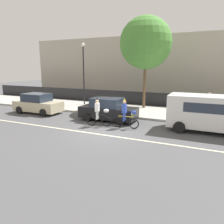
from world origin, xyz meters
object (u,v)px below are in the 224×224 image
Objects in this scene: parade_cyclist_zebra at (99,114)px; street_lamp_post at (83,65)px; parade_cyclist_cobalt at (126,115)px; parked_car_beige at (38,104)px; parked_car_black at (108,110)px; parked_van_white at (214,111)px; pedestrian_onlooker at (209,102)px.

street_lamp_post reaches higher than parade_cyclist_zebra.
parade_cyclist_cobalt is 0.47× the size of parked_car_beige.
parked_car_black is at bearing -43.31° from street_lamp_post.
parade_cyclist_cobalt reaches higher than parked_car_black.
parked_van_white reaches higher than parked_car_black.
street_lamp_post is at bearing -174.71° from pedestrian_onlooker.
parade_cyclist_zebra is at bearing -131.75° from pedestrian_onlooker.
parked_car_black is 7.30m from street_lamp_post.
parade_cyclist_cobalt is 5.19m from parked_van_white.
parade_cyclist_cobalt is (1.77, 0.29, 0.00)m from parade_cyclist_zebra.
parade_cyclist_zebra is at bearing -85.28° from parked_car_black.
parade_cyclist_zebra is 0.47× the size of parked_car_black.
parked_car_beige is 0.70× the size of street_lamp_post.
parked_van_white is 13.40m from parked_car_beige.
parade_cyclist_cobalt is at bearing 9.28° from parade_cyclist_zebra.
parade_cyclist_cobalt is 9.42m from street_lamp_post.
parade_cyclist_zebra is 1.00× the size of parade_cyclist_cobalt.
parade_cyclist_cobalt is at bearing -165.15° from parked_van_white.
pedestrian_onlooker reaches higher than parked_car_black.
parked_car_black is at bearing -139.74° from pedestrian_onlooker.
parked_car_black is (6.49, 0.10, 0.00)m from parked_car_beige.
parade_cyclist_cobalt is 2.34m from parked_car_black.
parked_car_beige is at bearing -110.42° from street_lamp_post.
parked_van_white is 1.22× the size of parked_car_black.
parade_cyclist_cobalt is 1.19× the size of pedestrian_onlooker.
parade_cyclist_zebra is 0.38× the size of parked_van_white.
pedestrian_onlooker is at bearing 93.67° from parked_van_white.
pedestrian_onlooker is (-0.36, 5.57, -0.27)m from parked_van_white.
parked_car_black is 2.53× the size of pedestrian_onlooker.
parade_cyclist_cobalt is at bearing -41.19° from street_lamp_post.
parked_van_white is at bearing -21.17° from street_lamp_post.
parked_car_beige and parked_car_black have the same top height.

